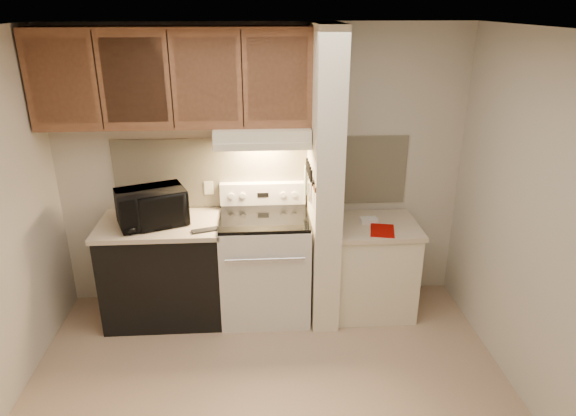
{
  "coord_description": "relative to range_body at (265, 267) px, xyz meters",
  "views": [
    {
      "loc": [
        -0.06,
        -2.87,
        2.64
      ],
      "look_at": [
        0.18,
        0.75,
        1.18
      ],
      "focal_mm": 32.0,
      "sensor_mm": 36.0,
      "label": 1
    }
  ],
  "objects": [
    {
      "name": "floor",
      "position": [
        0.0,
        -1.16,
        -0.46
      ],
      "size": [
        3.6,
        3.6,
        0.0
      ],
      "primitive_type": "plane",
      "color": "tan",
      "rests_on": "ground"
    },
    {
      "name": "ceiling",
      "position": [
        0.0,
        -1.16,
        2.04
      ],
      "size": [
        3.6,
        3.6,
        0.0
      ],
      "primitive_type": "plane",
      "rotation": [
        3.14,
        0.0,
        0.0
      ],
      "color": "white",
      "rests_on": "wall_back"
    },
    {
      "name": "wall_back",
      "position": [
        0.0,
        0.34,
        0.79
      ],
      "size": [
        3.6,
        2.5,
        0.02
      ],
      "primitive_type": "cube",
      "rotation": [
        1.57,
        0.0,
        0.0
      ],
      "color": "beige",
      "rests_on": "floor"
    },
    {
      "name": "wall_right",
      "position": [
        1.8,
        -1.16,
        0.79
      ],
      "size": [
        0.02,
        3.0,
        2.5
      ],
      "primitive_type": "cube",
      "color": "beige",
      "rests_on": "floor"
    },
    {
      "name": "backsplash",
      "position": [
        0.0,
        0.33,
        0.78
      ],
      "size": [
        2.6,
        0.02,
        0.63
      ],
      "primitive_type": "cube",
      "color": "beige",
      "rests_on": "wall_back"
    },
    {
      "name": "range_body",
      "position": [
        0.0,
        0.0,
        0.0
      ],
      "size": [
        0.76,
        0.65,
        0.92
      ],
      "primitive_type": "cube",
      "color": "silver",
      "rests_on": "floor"
    },
    {
      "name": "oven_window",
      "position": [
        0.0,
        -0.32,
        0.04
      ],
      "size": [
        0.5,
        0.01,
        0.3
      ],
      "primitive_type": "cube",
      "color": "black",
      "rests_on": "range_body"
    },
    {
      "name": "oven_handle",
      "position": [
        0.0,
        -0.35,
        0.26
      ],
      "size": [
        0.65,
        0.02,
        0.02
      ],
      "primitive_type": "cylinder",
      "rotation": [
        0.0,
        1.57,
        0.0
      ],
      "color": "silver",
      "rests_on": "range_body"
    },
    {
      "name": "cooktop",
      "position": [
        0.0,
        0.0,
        0.48
      ],
      "size": [
        0.74,
        0.64,
        0.03
      ],
      "primitive_type": "cube",
      "color": "black",
      "rests_on": "range_body"
    },
    {
      "name": "range_backguard",
      "position": [
        0.0,
        0.28,
        0.59
      ],
      "size": [
        0.76,
        0.08,
        0.2
      ],
      "primitive_type": "cube",
      "color": "silver",
      "rests_on": "range_body"
    },
    {
      "name": "range_display",
      "position": [
        0.0,
        0.24,
        0.59
      ],
      "size": [
        0.1,
        0.01,
        0.04
      ],
      "primitive_type": "cube",
      "color": "black",
      "rests_on": "range_backguard"
    },
    {
      "name": "range_knob_left_outer",
      "position": [
        -0.28,
        0.24,
        0.59
      ],
      "size": [
        0.05,
        0.02,
        0.05
      ],
      "primitive_type": "cylinder",
      "rotation": [
        1.57,
        0.0,
        0.0
      ],
      "color": "silver",
      "rests_on": "range_backguard"
    },
    {
      "name": "range_knob_left_inner",
      "position": [
        -0.18,
        0.24,
        0.59
      ],
      "size": [
        0.05,
        0.02,
        0.05
      ],
      "primitive_type": "cylinder",
      "rotation": [
        1.57,
        0.0,
        0.0
      ],
      "color": "silver",
      "rests_on": "range_backguard"
    },
    {
      "name": "range_knob_right_inner",
      "position": [
        0.18,
        0.24,
        0.59
      ],
      "size": [
        0.05,
        0.02,
        0.05
      ],
      "primitive_type": "cylinder",
      "rotation": [
        1.57,
        0.0,
        0.0
      ],
      "color": "silver",
      "rests_on": "range_backguard"
    },
    {
      "name": "range_knob_right_outer",
      "position": [
        0.28,
        0.24,
        0.59
      ],
      "size": [
        0.05,
        0.02,
        0.05
      ],
      "primitive_type": "cylinder",
      "rotation": [
        1.57,
        0.0,
        0.0
      ],
      "color": "silver",
      "rests_on": "range_backguard"
    },
    {
      "name": "dishwasher_front",
      "position": [
        -0.88,
        0.01,
        -0.03
      ],
      "size": [
        1.0,
        0.63,
        0.87
      ],
      "primitive_type": "cube",
      "color": "black",
      "rests_on": "floor"
    },
    {
      "name": "left_countertop",
      "position": [
        -0.88,
        0.01,
        0.43
      ],
      "size": [
        1.04,
        0.67,
        0.04
      ],
      "primitive_type": "cube",
      "color": "beige",
      "rests_on": "dishwasher_front"
    },
    {
      "name": "spoon_rest",
      "position": [
        -0.48,
        -0.19,
        0.46
      ],
      "size": [
        0.23,
        0.13,
        0.02
      ],
      "primitive_type": "cube",
      "rotation": [
        0.0,
        0.0,
        0.31
      ],
      "color": "black",
      "rests_on": "left_countertop"
    },
    {
      "name": "teal_jar",
      "position": [
        -0.83,
        0.23,
        0.5
      ],
      "size": [
        0.12,
        0.12,
        0.11
      ],
      "primitive_type": "cylinder",
      "rotation": [
        0.0,
        0.0,
        -0.29
      ],
      "color": "#2A716F",
      "rests_on": "left_countertop"
    },
    {
      "name": "outlet",
      "position": [
        -0.48,
        0.32,
        0.64
      ],
      "size": [
        0.08,
        0.01,
        0.12
      ],
      "primitive_type": "cube",
      "color": "beige",
      "rests_on": "backsplash"
    },
    {
      "name": "microwave",
      "position": [
        -0.93,
        -0.01,
        0.6
      ],
      "size": [
        0.64,
        0.54,
        0.3
      ],
      "primitive_type": "imported",
      "rotation": [
        0.0,
        0.0,
        0.38
      ],
      "color": "black",
      "rests_on": "left_countertop"
    },
    {
      "name": "partition_pillar",
      "position": [
        0.51,
        -0.01,
        0.79
      ],
      "size": [
        0.22,
        0.7,
        2.5
      ],
      "primitive_type": "cube",
      "color": "#EFE6CB",
      "rests_on": "floor"
    },
    {
      "name": "pillar_trim",
      "position": [
        0.39,
        -0.01,
        0.84
      ],
      "size": [
        0.01,
        0.7,
        0.04
      ],
      "primitive_type": "cube",
      "color": "brown",
      "rests_on": "partition_pillar"
    },
    {
      "name": "knife_strip",
      "position": [
        0.39,
        -0.06,
        0.86
      ],
      "size": [
        0.02,
        0.42,
        0.04
      ],
      "primitive_type": "cube",
      "color": "black",
      "rests_on": "partition_pillar"
    },
    {
      "name": "knife_blade_a",
      "position": [
        0.38,
        -0.22,
        0.76
      ],
      "size": [
        0.01,
        0.03,
        0.16
      ],
      "primitive_type": "cube",
      "color": "silver",
      "rests_on": "knife_strip"
    },
    {
      "name": "knife_handle_a",
      "position": [
        0.38,
        -0.22,
        0.91
      ],
      "size": [
        0.02,
        0.02,
        0.1
      ],
      "primitive_type": "cylinder",
      "color": "black",
      "rests_on": "knife_strip"
    },
    {
      "name": "knife_blade_b",
      "position": [
        0.38,
        -0.12,
        0.75
      ],
      "size": [
        0.01,
        0.04,
        0.18
      ],
      "primitive_type": "cube",
      "color": "silver",
      "rests_on": "knife_strip"
    },
    {
      "name": "knife_handle_b",
      "position": [
        0.38,
        -0.13,
        0.91
      ],
      "size": [
        0.02,
        0.02,
        0.1
      ],
      "primitive_type": "cylinder",
      "color": "black",
      "rests_on": "knife_strip"
    },
    {
      "name": "knife_blade_c",
      "position": [
        0.38,
        -0.04,
        0.74
      ],
      "size": [
        0.01,
        0.04,
        0.2
      ],
      "primitive_type": "cube",
      "color": "silver",
      "rests_on": "knife_strip"
    },
    {
      "name": "knife_handle_c",
      "position": [
        0.38,
        -0.05,
        0.91
      ],
      "size": [
        0.02,
        0.02,
        0.1
      ],
      "primitive_type": "cylinder",
      "color": "black",
      "rests_on": "knife_strip"
    },
    {
      "name": "knife_blade_d",
      "position": [
        0.38,
        0.02,
        0.76
      ],
      "size": [
        0.01,
        0.04,
        0.16
      ],
      "primitive_type": "cube",
      "color": "silver",
      "rests_on": "knife_strip"
    },
    {
      "name": "knife_handle_d",
      "position": [
        0.38,
        0.03,
        0.91
      ],
      "size": [
        0.02,
        0.02,
        0.1
      ],
      "primitive_type": "cylinder",
      "color": "black",
      "rests_on": "knife_strip"
    },
    {
      "name": "knife_blade_e",
      "position": [
        0.38,
        0.09,
        0.75
      ],
      "size": [
        0.01,
        0.04,
        0.18
      ],
      "primitive_type": "cube",
      "color": "silver",
      "rests_on": "knife_strip"
    },
    {
      "name": "knife_handle_e",
      "position": [
        0.38,
        0.12,
        0.91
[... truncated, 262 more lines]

